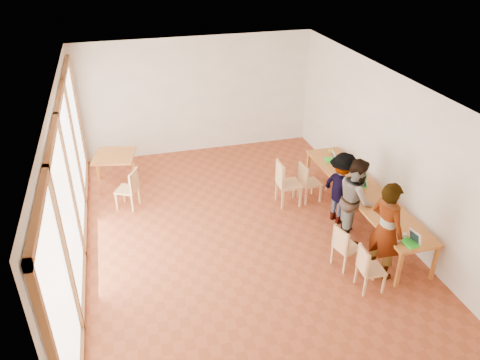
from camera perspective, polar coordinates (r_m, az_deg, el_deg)
The scene contains 25 objects.
ground at distance 9.37m, azimuth -0.25°, elevation -6.30°, with size 8.00×8.00×0.00m, color #9D4626.
wall_back at distance 12.20m, azimuth -5.25°, elevation 10.17°, with size 6.00×0.10×3.00m, color white.
wall_front at distance 5.54m, azimuth 11.06°, elevation -16.66°, with size 6.00×0.10×3.00m, color white.
wall_right at distance 9.73m, azimuth 17.09°, elevation 3.94°, with size 0.10×8.00×3.00m, color white.
window_wall at distance 8.41m, azimuth -20.12°, elevation -0.66°, with size 0.10×8.00×3.00m, color white.
ceiling at distance 8.01m, azimuth -0.29°, elevation 11.61°, with size 6.00×8.00×0.04m, color white.
communal_table at distance 9.61m, azimuth 14.78°, elevation -1.41°, with size 0.80×4.00×0.75m.
side_table at distance 11.09m, azimuth -15.05°, elevation 2.61°, with size 0.90×0.90×0.75m.
chair_near at distance 8.02m, azimuth 15.25°, elevation -9.93°, with size 0.41×0.41×0.44m.
chair_mid at distance 8.39m, azimuth 12.54°, elevation -7.58°, with size 0.47×0.47×0.44m.
chair_far at distance 9.97m, azimuth 5.44°, elevation 0.12°, with size 0.48×0.48×0.54m.
chair_empty at distance 10.20m, azimuth 8.12°, elevation 0.15°, with size 0.45×0.45×0.47m.
chair_spare at distance 10.11m, azimuth -13.20°, elevation -0.62°, with size 0.56×0.56×0.48m.
person_near at distance 8.21m, azimuth 17.37°, elevation -5.85°, with size 0.66×0.43×1.81m, color gray.
person_mid at distance 9.10m, azimuth 13.92°, elevation -2.23°, with size 0.80×0.63×1.65m, color gray.
person_far at distance 9.52m, azimuth 12.28°, elevation -1.00°, with size 0.98×0.56×1.52m, color gray.
laptop_near at distance 8.27m, azimuth 20.24°, elevation -6.87°, with size 0.28×0.30×0.23m.
laptop_mid at distance 9.71m, azimuth 14.80°, elevation -0.43°, with size 0.22×0.24×0.18m.
laptop_far at distance 10.57m, azimuth 11.09°, elevation 2.62°, with size 0.27×0.29×0.22m.
yellow_mug at distance 10.93m, azimuth 11.06°, elevation 3.47°, with size 0.13×0.13×0.10m, color gold.
green_bottle at distance 9.63m, azimuth 14.94°, elevation -0.10°, with size 0.07×0.07×0.28m, color #1A6732.
clear_glass at distance 8.36m, azimuth 19.36°, elevation -6.45°, with size 0.07×0.07×0.09m, color silver.
condiment_cup at distance 10.50m, azimuth 13.00°, elevation 2.02°, with size 0.08×0.08×0.06m, color white.
pink_phone at distance 10.51m, azimuth 11.27°, elevation 2.11°, with size 0.05×0.10×0.01m, color #D03663.
black_pouch at distance 9.65m, azimuth 13.78°, elevation -0.52°, with size 0.16×0.26×0.09m, color black.
Camera 1 is at (-1.98, -7.38, 5.42)m, focal length 35.00 mm.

